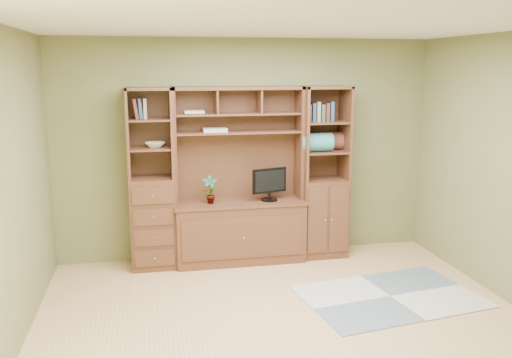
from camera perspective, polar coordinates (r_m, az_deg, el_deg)
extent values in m
cube|color=tan|center=(5.01, 3.40, -15.20)|extent=(4.60, 4.10, 0.04)
cube|color=white|center=(4.48, 3.81, 15.96)|extent=(4.60, 4.10, 0.04)
cube|color=olive|center=(6.49, -1.00, 3.15)|extent=(4.50, 0.04, 2.60)
cube|color=olive|center=(2.77, 14.54, -9.09)|extent=(4.50, 0.04, 2.60)
cube|color=olive|center=(4.55, -24.95, -1.65)|extent=(0.04, 4.00, 2.60)
cube|color=#512D1C|center=(6.26, -1.74, 0.27)|extent=(1.54, 0.53, 2.05)
cube|color=#512D1C|center=(6.21, -10.93, -0.03)|extent=(0.50, 0.45, 2.05)
cube|color=#512D1C|center=(6.55, 7.07, 0.69)|extent=(0.55, 0.45, 2.05)
cube|color=#949A99|center=(5.72, 13.96, -11.91)|extent=(1.87, 1.39, 0.01)
cube|color=black|center=(6.30, 1.42, 0.06)|extent=(0.47, 0.30, 0.53)
imported|color=#9C4535|center=(6.21, -4.87, -1.12)|extent=(0.17, 0.12, 0.33)
cube|color=beige|center=(6.23, -4.36, 5.18)|extent=(0.27, 0.20, 0.04)
imported|color=silver|center=(6.15, -10.58, 3.57)|extent=(0.22, 0.22, 0.06)
cube|color=teal|center=(6.40, 6.33, 3.85)|extent=(0.38, 0.22, 0.22)
cube|color=brown|center=(6.61, 8.23, 4.01)|extent=(0.38, 0.21, 0.21)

